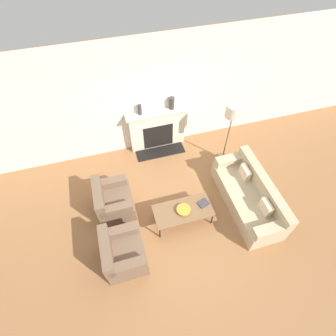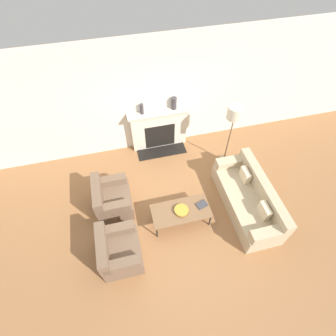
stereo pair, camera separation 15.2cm
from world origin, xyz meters
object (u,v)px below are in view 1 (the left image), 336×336
(mantel_vase_center_left, at_px, (172,103))
(fireplace, at_px, (157,130))
(armchair_far, at_px, (113,201))
(book, at_px, (203,203))
(bowl, at_px, (184,210))
(mantel_vase_left, at_px, (140,110))
(couch, at_px, (249,196))
(armchair_near, at_px, (122,253))
(coffee_table, at_px, (183,211))
(floor_lamp, at_px, (233,116))

(mantel_vase_center_left, bearing_deg, fireplace, -177.85)
(armchair_far, xyz_separation_m, book, (1.83, -0.66, 0.10))
(bowl, height_order, mantel_vase_left, mantel_vase_left)
(couch, relative_size, armchair_far, 2.36)
(fireplace, distance_m, mantel_vase_center_left, 0.83)
(mantel_vase_left, bearing_deg, bowl, -81.99)
(armchair_near, relative_size, bowl, 2.96)
(armchair_far, relative_size, coffee_table, 0.71)
(book, distance_m, floor_lamp, 2.02)
(armchair_far, height_order, mantel_vase_left, mantel_vase_left)
(armchair_near, relative_size, floor_lamp, 0.51)
(mantel_vase_left, height_order, mantel_vase_center_left, mantel_vase_center_left)
(book, relative_size, mantel_vase_left, 0.97)
(bowl, bearing_deg, couch, -0.32)
(couch, xyz_separation_m, floor_lamp, (0.03, 1.41, 1.12))
(fireplace, relative_size, book, 5.91)
(coffee_table, distance_m, floor_lamp, 2.33)
(armchair_far, height_order, floor_lamp, floor_lamp)
(book, relative_size, floor_lamp, 0.15)
(couch, distance_m, mantel_vase_center_left, 2.78)
(bowl, distance_m, book, 0.46)
(coffee_table, bearing_deg, mantel_vase_center_left, 79.18)
(armchair_far, bearing_deg, armchair_near, -180.00)
(floor_lamp, bearing_deg, mantel_vase_center_left, 139.13)
(fireplace, distance_m, armchair_far, 2.19)
(armchair_far, relative_size, mantel_vase_center_left, 2.81)
(floor_lamp, xyz_separation_m, mantel_vase_left, (-1.88, 0.96, -0.15))
(bowl, relative_size, mantel_vase_center_left, 0.95)
(couch, height_order, floor_lamp, floor_lamp)
(armchair_near, xyz_separation_m, mantel_vase_left, (1.04, 2.85, 0.97))
(couch, bearing_deg, coffee_table, -90.88)
(floor_lamp, bearing_deg, mantel_vase_left, 153.06)
(fireplace, xyz_separation_m, floor_lamp, (1.49, -0.94, 0.87))
(mantel_vase_center_left, bearing_deg, armchair_near, -122.56)
(book, xyz_separation_m, floor_lamp, (1.09, 1.36, 1.01))
(armchair_near, bearing_deg, floor_lamp, -57.09)
(floor_lamp, bearing_deg, armchair_near, -147.09)
(fireplace, bearing_deg, mantel_vase_left, 177.89)
(couch, xyz_separation_m, mantel_vase_left, (-1.85, 2.37, 0.97))
(armchair_near, relative_size, book, 3.36)
(coffee_table, relative_size, floor_lamp, 0.72)
(fireplace, height_order, mantel_vase_left, mantel_vase_left)
(armchair_near, distance_m, coffee_table, 1.46)
(mantel_vase_center_left, bearing_deg, bowl, -100.66)
(couch, height_order, mantel_vase_left, mantel_vase_left)
(couch, distance_m, bowl, 1.53)
(armchair_far, distance_m, floor_lamp, 3.21)
(armchair_far, bearing_deg, floor_lamp, -76.50)
(book, distance_m, mantel_vase_left, 2.59)
(book, height_order, mantel_vase_left, mantel_vase_left)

